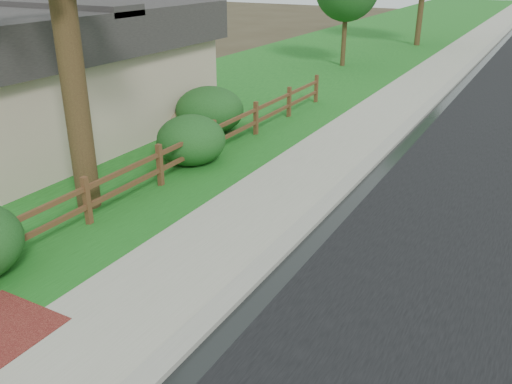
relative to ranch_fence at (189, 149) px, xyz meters
The scene contains 11 objects.
ground 7.37m from the ranch_fence, 60.64° to the right, with size 120.00×120.00×0.00m, color #382F1E.
curb 28.88m from the ranch_fence, 82.04° to the left, with size 0.40×90.00×0.12m, color gray.
wet_gutter 28.94m from the ranch_fence, 81.35° to the left, with size 0.50×90.00×0.00m, color black.
sidewalk 28.73m from the ranch_fence, 84.61° to the left, with size 2.20×90.00×0.10m, color gray.
grass_strip 28.62m from the ranch_fence, 88.40° to the left, with size 1.60×90.00×0.06m, color #174F16.
lawn_near 28.94m from the ranch_fence, 98.75° to the left, with size 9.00×90.00×0.04m, color #174F16.
ranch_fence is the anchor object (origin of this frame).
house 7.57m from the ranch_fence, behind, with size 10.60×9.60×4.05m.
boulder 3.57m from the ranch_fence, 130.06° to the left, with size 1.04×0.78×0.69m, color brown.
shrub_c 0.62m from the ranch_fence, 119.19° to the left, with size 1.86×1.86×1.34m, color #194318.
shrub_d 3.53m from the ranch_fence, 114.54° to the left, with size 2.17×2.17×1.48m, color #194318.
Camera 1 is at (4.36, -4.41, 5.14)m, focal length 38.00 mm.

